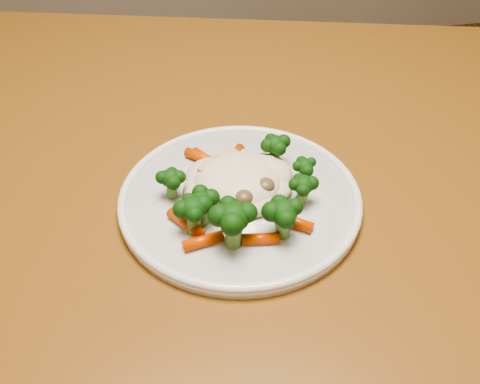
% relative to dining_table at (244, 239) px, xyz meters
% --- Properties ---
extents(dining_table, '(1.50, 1.18, 0.75)m').
position_rel_dining_table_xyz_m(dining_table, '(0.00, 0.00, 0.00)').
color(dining_table, brown).
rests_on(dining_table, ground).
extents(plate, '(0.27, 0.27, 0.01)m').
position_rel_dining_table_xyz_m(plate, '(-0.01, -0.03, 0.09)').
color(plate, white).
rests_on(plate, dining_table).
extents(meal, '(0.18, 0.19, 0.05)m').
position_rel_dining_table_xyz_m(meal, '(-0.01, -0.04, 0.12)').
color(meal, beige).
rests_on(meal, plate).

